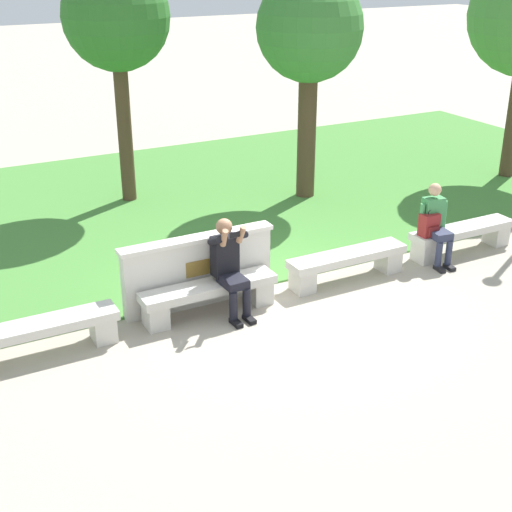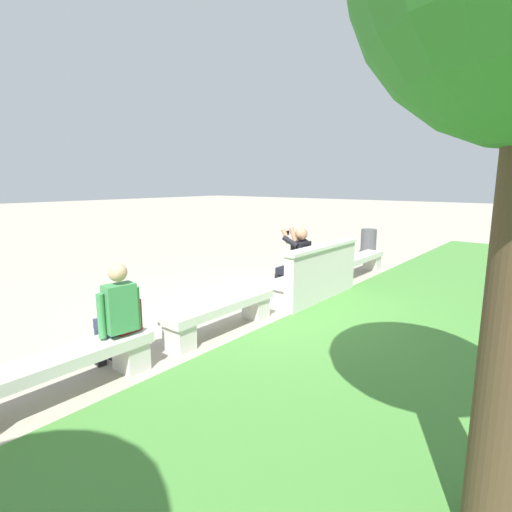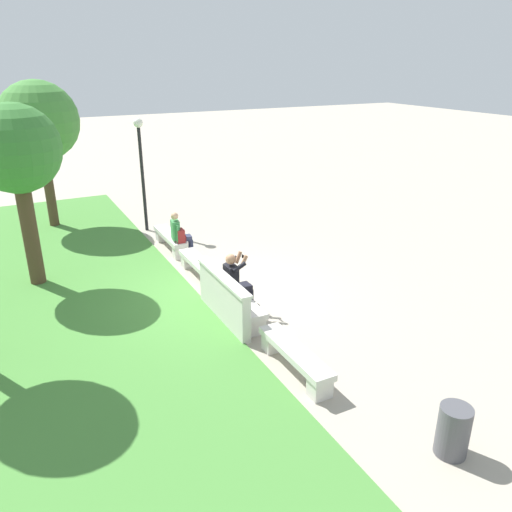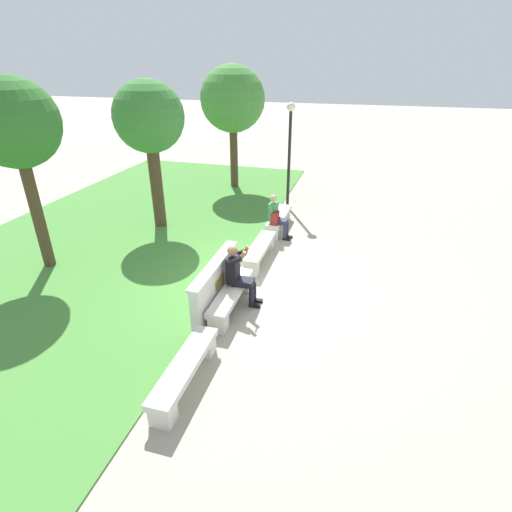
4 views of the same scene
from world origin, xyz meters
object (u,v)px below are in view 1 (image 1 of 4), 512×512
bench_main (40,333)px  backpack (429,225)px  bench_near (209,294)px  person_photographer (229,263)px  person_distant (436,222)px  bench_far (462,235)px  bench_mid (347,262)px  tree_left_background (116,20)px  tree_behind_wall (310,32)px

bench_main → backpack: (5.99, -0.05, 0.33)m
backpack → bench_near: bearing=179.3°
person_photographer → person_distant: person_photographer is taller
bench_main → person_distant: 6.11m
bench_near → bench_far: size_ratio=1.00×
bench_mid → person_photographer: 2.03m
bench_near → bench_mid: 2.25m
bench_main → tree_left_background: bearing=60.6°
bench_far → tree_behind_wall: tree_behind_wall is taller
bench_main → person_photographer: size_ratio=1.44×
bench_main → tree_behind_wall: (5.99, 3.59, 2.85)m
bench_near → person_distant: 3.86m
bench_mid → bench_far: bearing=0.0°
person_photographer → person_distant: 3.58m
backpack → bench_far: bearing=3.6°
person_photographer → bench_mid: bearing=2.2°
bench_main → backpack: bearing=-0.5°
person_photographer → bench_main: bearing=178.2°
bench_near → bench_mid: bearing=0.0°
tree_behind_wall → backpack: bearing=-89.9°
bench_near → bench_far: (4.50, 0.00, 0.00)m
bench_far → person_photographer: 4.26m
bench_far → tree_behind_wall: bearing=102.1°
tree_left_background → person_distant: bearing=-57.2°
person_photographer → backpack: person_photographer is taller
bench_mid → person_photographer: bearing=-177.8°
bench_far → tree_left_background: bearing=128.1°
bench_mid → tree_behind_wall: tree_behind_wall is taller
person_photographer → tree_left_background: size_ratio=0.30×
tree_left_background → bench_mid: bearing=-71.5°
tree_left_background → backpack: bearing=-57.9°
person_photographer → person_distant: bearing=0.2°
tree_behind_wall → bench_mid: bearing=-112.5°
person_photographer → tree_behind_wall: bearing=46.6°
person_photographer → person_distant: size_ratio=1.05×
bench_far → tree_left_background: tree_left_background is taller
bench_far → person_distant: person_distant is taller
tree_behind_wall → person_distant: bearing=-88.3°
person_photographer → tree_left_background: bearing=86.6°
bench_main → person_distant: person_distant is taller
bench_near → bench_mid: (2.25, 0.00, 0.00)m
bench_mid → tree_behind_wall: size_ratio=0.45×
bench_main → bench_mid: same height
person_distant → backpack: 0.11m
bench_near → tree_behind_wall: 5.91m
person_photographer → tree_left_background: (0.31, 5.09, 2.66)m
bench_mid → person_distant: (1.59, -0.07, 0.37)m
bench_mid → backpack: 1.53m
bench_mid → bench_far: same height
person_photographer → tree_left_background: 5.74m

